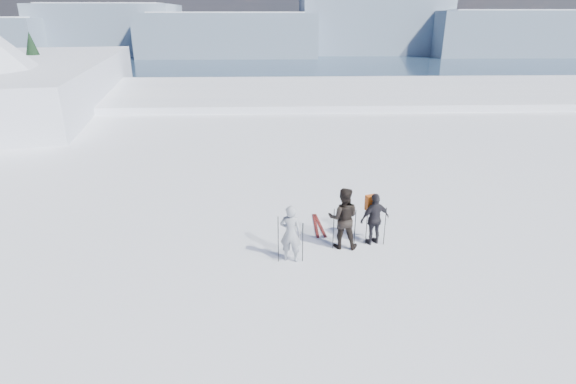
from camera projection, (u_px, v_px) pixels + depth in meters
name	position (u px, v px, depth m)	size (l,w,h in m)	color
lake_basin	(303.00, 167.00, 40.68)	(820.00, 820.00, 71.62)	white
far_mountain_range	(302.00, 30.00, 436.79)	(770.00, 110.00, 53.00)	slate
skier_grey	(291.00, 233.00, 12.13)	(0.60, 0.39, 1.64)	#9397A0
skier_dark	(343.00, 218.00, 12.82)	(0.89, 0.69, 1.83)	black
skier_pack	(375.00, 219.00, 13.06)	(0.93, 0.39, 1.58)	black
backpack	(373.00, 184.00, 12.90)	(0.34, 0.19, 0.46)	#CE5413
ski_poles	(336.00, 232.00, 12.66)	(3.15, 0.97, 1.37)	black
skis_loose	(318.00, 225.00, 14.45)	(0.33, 1.70, 0.03)	black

